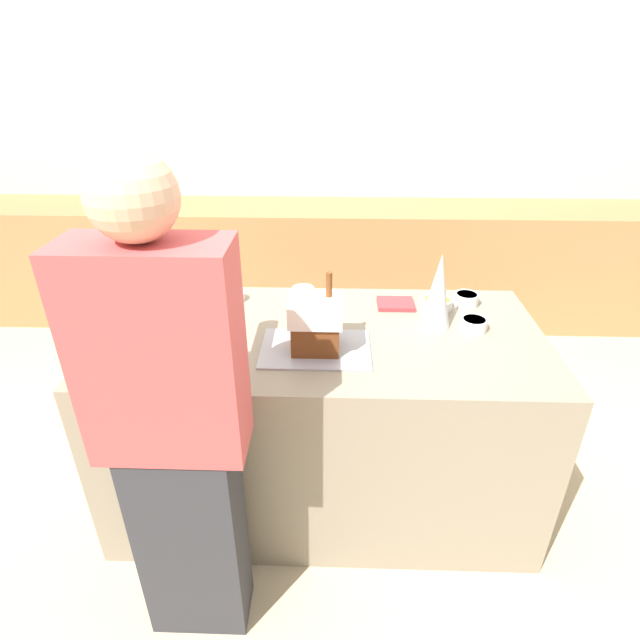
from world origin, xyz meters
name	(u,v)px	position (x,y,z in m)	size (l,w,h in m)	color
ground_plane	(322,486)	(0.00, 0.00, 0.00)	(12.00, 12.00, 0.00)	#C6B28E
wall_back	(331,147)	(0.00, 2.21, 1.30)	(8.00, 0.05, 2.60)	beige
back_cabinet_block	(329,264)	(0.00, 1.88, 0.46)	(6.00, 0.60, 0.92)	#9E7547
kitchen_island	(323,416)	(0.00, 0.00, 0.45)	(1.86, 0.90, 0.90)	gray
baking_tray	(316,349)	(-0.03, -0.14, 0.90)	(0.43, 0.31, 0.01)	#9E9EA8
gingerbread_house	(316,323)	(-0.02, -0.14, 1.02)	(0.20, 0.18, 0.31)	brown
decorative_tree	(438,291)	(0.48, 0.07, 1.06)	(0.13, 0.13, 0.33)	silver
candy_bowl_center_rear	(437,303)	(0.52, 0.25, 0.92)	(0.14, 0.14, 0.04)	white
candy_bowl_beside_tree	(303,291)	(-0.11, 0.37, 0.92)	(0.11, 0.11, 0.04)	white
candy_bowl_front_corner	(160,290)	(-0.80, 0.34, 0.93)	(0.12, 0.12, 0.05)	silver
candy_bowl_near_tray_right	(466,299)	(0.66, 0.29, 0.93)	(0.11, 0.11, 0.05)	white
candy_bowl_near_tray_left	(474,324)	(0.64, 0.05, 0.93)	(0.11, 0.11, 0.05)	white
candy_bowl_far_left	(235,296)	(-0.43, 0.30, 0.92)	(0.09, 0.09, 0.04)	silver
cookbook	(396,304)	(0.33, 0.26, 0.91)	(0.17, 0.13, 0.02)	#B23338
mug	(120,352)	(-0.76, -0.26, 0.95)	(0.09, 0.09, 0.10)	#2D2D33
person	(174,430)	(-0.44, -0.64, 0.90)	(0.46, 0.57, 1.75)	#333338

